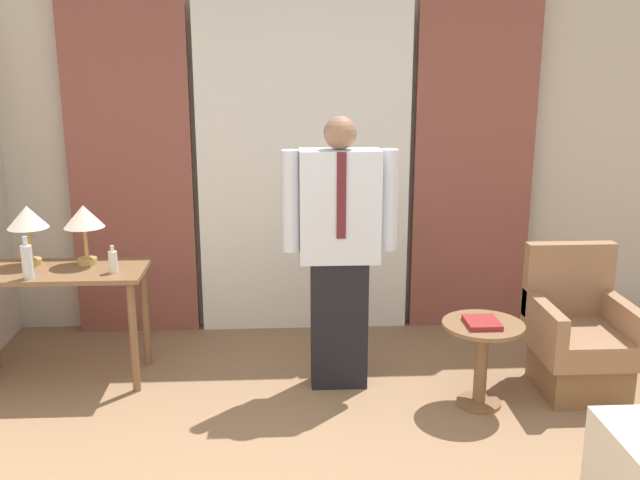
# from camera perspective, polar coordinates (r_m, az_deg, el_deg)

# --- Properties ---
(wall_back) EXTENTS (10.00, 0.06, 2.70)m
(wall_back) POSITION_cam_1_polar(r_m,az_deg,el_deg) (5.53, -1.33, 6.73)
(wall_back) COLOR beige
(wall_back) RESTS_ON ground_plane
(curtain_sheer_center) EXTENTS (1.60, 0.06, 2.58)m
(curtain_sheer_center) POSITION_cam_1_polar(r_m,az_deg,el_deg) (5.41, -1.28, 5.92)
(curtain_sheer_center) COLOR white
(curtain_sheer_center) RESTS_ON ground_plane
(curtain_drape_left) EXTENTS (0.91, 0.06, 2.58)m
(curtain_drape_left) POSITION_cam_1_polar(r_m,az_deg,el_deg) (5.53, -14.92, 5.61)
(curtain_drape_left) COLOR brown
(curtain_drape_left) RESTS_ON ground_plane
(curtain_drape_right) EXTENTS (0.91, 0.06, 2.58)m
(curtain_drape_right) POSITION_cam_1_polar(r_m,az_deg,el_deg) (5.61, 12.17, 5.89)
(curtain_drape_right) COLOR brown
(curtain_drape_right) RESTS_ON ground_plane
(desk) EXTENTS (1.15, 0.53, 0.76)m
(desk) POSITION_cam_1_polar(r_m,az_deg,el_deg) (4.93, -20.34, -3.59)
(desk) COLOR brown
(desk) RESTS_ON ground_plane
(table_lamp_left) EXTENTS (0.26, 0.26, 0.40)m
(table_lamp_left) POSITION_cam_1_polar(r_m,az_deg,el_deg) (4.99, -22.35, 1.49)
(table_lamp_left) COLOR tan
(table_lamp_left) RESTS_ON desk
(table_lamp_right) EXTENTS (0.26, 0.26, 0.40)m
(table_lamp_right) POSITION_cam_1_polar(r_m,az_deg,el_deg) (4.88, -18.37, 1.58)
(table_lamp_right) COLOR tan
(table_lamp_right) RESTS_ON desk
(bottle_near_edge) EXTENTS (0.07, 0.07, 0.27)m
(bottle_near_edge) POSITION_cam_1_polar(r_m,az_deg,el_deg) (4.73, -22.38, -1.58)
(bottle_near_edge) COLOR silver
(bottle_near_edge) RESTS_ON desk
(bottle_by_lamp) EXTENTS (0.06, 0.06, 0.18)m
(bottle_by_lamp) POSITION_cam_1_polar(r_m,az_deg,el_deg) (4.69, -16.23, -1.66)
(bottle_by_lamp) COLOR silver
(bottle_by_lamp) RESTS_ON desk
(person) EXTENTS (0.72, 0.24, 1.75)m
(person) POSITION_cam_1_polar(r_m,az_deg,el_deg) (4.47, 1.57, -0.44)
(person) COLOR black
(person) RESTS_ON ground_plane
(armchair) EXTENTS (0.58, 0.64, 0.92)m
(armchair) POSITION_cam_1_polar(r_m,az_deg,el_deg) (4.90, 19.94, -7.56)
(armchair) COLOR brown
(armchair) RESTS_ON ground_plane
(side_table) EXTENTS (0.49, 0.49, 0.54)m
(side_table) POSITION_cam_1_polar(r_m,az_deg,el_deg) (4.49, 12.82, -8.56)
(side_table) COLOR brown
(side_table) RESTS_ON ground_plane
(book) EXTENTS (0.20, 0.23, 0.03)m
(book) POSITION_cam_1_polar(r_m,az_deg,el_deg) (4.39, 12.84, -6.46)
(book) COLOR maroon
(book) RESTS_ON side_table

